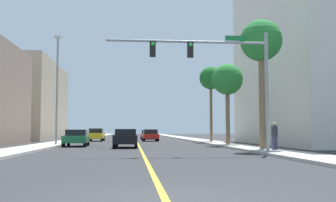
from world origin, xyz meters
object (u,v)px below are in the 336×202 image
object	(u,v)px
palm_near	(261,43)
pedestrian	(275,136)
car_green	(76,138)
car_yellow	(96,135)
palm_mid	(227,81)
car_gray	(147,134)
traffic_signal_mast	(220,66)
palm_far	(211,79)
car_red	(150,135)
car_white	(125,134)
street_lamp	(57,84)
car_black	(126,138)

from	to	relation	value
palm_near	pedestrian	xyz separation A→B (m)	(0.44, -0.93, -5.96)
car_green	car_yellow	world-z (taller)	car_yellow
palm_mid	car_yellow	size ratio (longest dim) A/B	1.57
car_gray	traffic_signal_mast	bearing A→B (deg)	-86.57
car_gray	pedestrian	world-z (taller)	pedestrian
car_yellow	pedestrian	xyz separation A→B (m)	(13.00, -25.46, 0.20)
palm_far	car_gray	distance (m)	18.47
palm_far	car_red	distance (m)	10.57
car_green	car_white	world-z (taller)	car_white
palm_near	car_red	xyz separation A→B (m)	(-6.03, 23.56, -6.22)
car_yellow	street_lamp	bearing A→B (deg)	83.22
car_black	pedestrian	size ratio (longest dim) A/B	2.68
car_black	car_gray	size ratio (longest dim) A/B	1.00
car_green	car_yellow	bearing A→B (deg)	-92.36
palm_far	car_white	xyz separation A→B (m)	(-9.40, 12.99, -6.10)
palm_far	car_black	size ratio (longest dim) A/B	1.81
car_gray	palm_near	bearing A→B (deg)	-80.39
palm_far	car_white	size ratio (longest dim) A/B	1.90
street_lamp	car_black	size ratio (longest dim) A/B	2.05
car_red	pedestrian	xyz separation A→B (m)	(6.47, -24.49, 0.26)
car_green	car_yellow	xyz separation A→B (m)	(0.24, 15.82, 0.06)
pedestrian	car_white	bearing A→B (deg)	-80.11
street_lamp	car_black	bearing A→B (deg)	-29.83
traffic_signal_mast	car_red	world-z (taller)	traffic_signal_mast
palm_mid	car_gray	world-z (taller)	palm_mid
car_green	palm_near	bearing A→B (deg)	144.28
traffic_signal_mast	car_black	world-z (taller)	traffic_signal_mast
car_red	pedestrian	world-z (taller)	pedestrian
car_black	car_red	bearing A→B (deg)	82.30
car_green	car_yellow	size ratio (longest dim) A/B	0.96
palm_near	car_gray	distance (m)	35.01
traffic_signal_mast	car_red	bearing A→B (deg)	95.37
car_red	pedestrian	size ratio (longest dim) A/B	2.38
traffic_signal_mast	car_red	xyz separation A→B (m)	(-2.54, 27.03, -4.14)
palm_far	car_yellow	bearing A→B (deg)	151.75
palm_mid	car_yellow	distance (m)	20.62
palm_far	car_white	world-z (taller)	palm_far
traffic_signal_mast	car_green	xyz separation A→B (m)	(-9.32, 12.19, -4.13)
palm_far	car_green	distance (m)	16.96
street_lamp	palm_far	distance (m)	17.12
car_red	pedestrian	bearing A→B (deg)	-76.49
street_lamp	palm_near	size ratio (longest dim) A/B	1.10
palm_mid	pedestrian	bearing A→B (deg)	-86.89
car_gray	pedestrian	distance (m)	35.45
street_lamp	pedestrian	bearing A→B (deg)	-34.05
car_white	pedestrian	xyz separation A→B (m)	(9.60, -31.58, 0.24)
pedestrian	car_gray	bearing A→B (deg)	-86.60
street_lamp	car_gray	bearing A→B (deg)	70.89
street_lamp	car_white	size ratio (longest dim) A/B	2.15
palm_near	car_yellow	distance (m)	28.24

